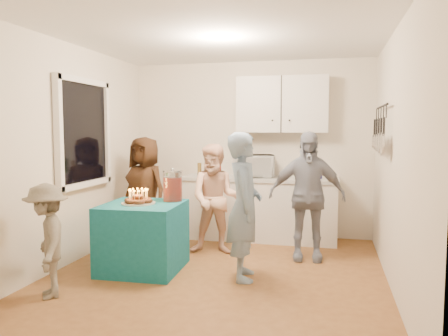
% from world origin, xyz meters
% --- Properties ---
extents(floor, '(4.00, 4.00, 0.00)m').
position_xyz_m(floor, '(0.00, 0.00, 0.00)').
color(floor, brown).
rests_on(floor, ground).
extents(ceiling, '(4.00, 4.00, 0.00)m').
position_xyz_m(ceiling, '(0.00, 0.00, 2.60)').
color(ceiling, white).
rests_on(ceiling, floor).
extents(back_wall, '(3.60, 3.60, 0.00)m').
position_xyz_m(back_wall, '(0.00, 2.00, 1.30)').
color(back_wall, silver).
rests_on(back_wall, floor).
extents(left_wall, '(4.00, 4.00, 0.00)m').
position_xyz_m(left_wall, '(-1.80, 0.00, 1.30)').
color(left_wall, silver).
rests_on(left_wall, floor).
extents(right_wall, '(4.00, 4.00, 0.00)m').
position_xyz_m(right_wall, '(1.80, 0.00, 1.30)').
color(right_wall, silver).
rests_on(right_wall, floor).
extents(window_night, '(0.04, 1.00, 1.20)m').
position_xyz_m(window_night, '(-1.77, 0.30, 1.55)').
color(window_night, black).
rests_on(window_night, left_wall).
extents(counter, '(2.20, 0.58, 0.86)m').
position_xyz_m(counter, '(0.20, 1.70, 0.43)').
color(counter, white).
rests_on(counter, floor).
extents(countertop, '(2.24, 0.62, 0.05)m').
position_xyz_m(countertop, '(0.20, 1.70, 0.89)').
color(countertop, beige).
rests_on(countertop, counter).
extents(upper_cabinet, '(1.30, 0.30, 0.80)m').
position_xyz_m(upper_cabinet, '(0.50, 1.85, 1.95)').
color(upper_cabinet, white).
rests_on(upper_cabinet, back_wall).
extents(pot_rack, '(0.12, 1.00, 0.60)m').
position_xyz_m(pot_rack, '(1.72, 0.70, 1.60)').
color(pot_rack, black).
rests_on(pot_rack, right_wall).
extents(microwave, '(0.64, 0.50, 0.32)m').
position_xyz_m(microwave, '(0.11, 1.70, 1.07)').
color(microwave, white).
rests_on(microwave, countertop).
extents(party_table, '(0.89, 0.89, 0.76)m').
position_xyz_m(party_table, '(-0.86, -0.01, 0.38)').
color(party_table, '#116273').
rests_on(party_table, floor).
extents(donut_cake, '(0.38, 0.38, 0.18)m').
position_xyz_m(donut_cake, '(-0.90, -0.03, 0.85)').
color(donut_cake, '#381C0C').
rests_on(donut_cake, party_table).
extents(punch_jar, '(0.22, 0.22, 0.34)m').
position_xyz_m(punch_jar, '(-0.59, 0.24, 0.93)').
color(punch_jar, '#B4200E').
rests_on(punch_jar, party_table).
extents(man_birthday, '(0.49, 0.64, 1.56)m').
position_xyz_m(man_birthday, '(0.31, -0.02, 0.78)').
color(man_birthday, '#7791AE').
rests_on(man_birthday, floor).
extents(woman_back_left, '(0.85, 0.69, 1.49)m').
position_xyz_m(woman_back_left, '(-1.31, 1.08, 0.75)').
color(woman_back_left, '#553118').
rests_on(woman_back_left, floor).
extents(woman_back_center, '(0.75, 0.62, 1.41)m').
position_xyz_m(woman_back_center, '(-0.23, 0.84, 0.71)').
color(woman_back_center, '#FBA483').
rests_on(woman_back_center, floor).
extents(woman_back_right, '(0.95, 0.46, 1.57)m').
position_xyz_m(woman_back_right, '(0.92, 0.85, 0.79)').
color(woman_back_right, '#101A36').
rests_on(woman_back_right, floor).
extents(child_near_left, '(0.75, 0.81, 1.09)m').
position_xyz_m(child_near_left, '(-1.40, -0.97, 0.54)').
color(child_near_left, '#5F584C').
rests_on(child_near_left, floor).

